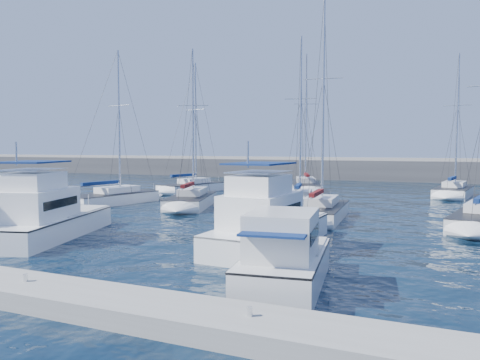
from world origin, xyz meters
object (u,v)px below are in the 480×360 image
at_px(motor_yacht_stbd_inner, 267,226).
at_px(sailboat_mid_a, 113,198).
at_px(motor_yacht_port_inner, 43,218).
at_px(sailboat_mid_d, 320,211).
at_px(sailboat_back_c, 454,191).
at_px(sailboat_mid_b, 191,201).
at_px(motor_yacht_stbd_outer, 285,261).
at_px(sailboat_mid_c, 299,202).
at_px(sailboat_back_a, 191,187).
at_px(sailboat_back_b, 306,186).

distance_m(motor_yacht_stbd_inner, sailboat_mid_a, 22.23).
bearing_deg(motor_yacht_port_inner, motor_yacht_stbd_inner, -3.96).
height_order(motor_yacht_stbd_inner, sailboat_mid_a, sailboat_mid_a).
bearing_deg(sailboat_mid_d, sailboat_back_c, 62.03).
bearing_deg(sailboat_mid_a, sailboat_back_c, 44.53).
height_order(motor_yacht_stbd_inner, sailboat_mid_b, sailboat_mid_b).
distance_m(motor_yacht_port_inner, motor_yacht_stbd_inner, 12.42).
bearing_deg(motor_yacht_stbd_outer, sailboat_mid_b, 119.55).
height_order(sailboat_mid_c, sailboat_back_a, sailboat_back_a).
bearing_deg(sailboat_mid_d, motor_yacht_port_inner, -137.26).
xyz_separation_m(sailboat_mid_d, sailboat_back_c, (8.91, 20.15, -0.00)).
distance_m(sailboat_mid_d, sailboat_back_a, 22.73).
height_order(sailboat_mid_a, sailboat_mid_c, sailboat_mid_c).
relative_size(motor_yacht_port_inner, sailboat_back_a, 0.68).
distance_m(sailboat_back_b, sailboat_back_c, 15.55).
xyz_separation_m(sailboat_mid_c, sailboat_back_c, (11.81, 15.42, -0.01)).
relative_size(sailboat_mid_a, sailboat_back_c, 0.94).
bearing_deg(sailboat_mid_d, sailboat_mid_c, 117.36).
height_order(sailboat_mid_c, sailboat_mid_d, sailboat_mid_d).
relative_size(motor_yacht_stbd_outer, sailboat_back_b, 0.41).
xyz_separation_m(sailboat_mid_b, sailboat_back_a, (-6.43, 11.39, 0.02)).
height_order(motor_yacht_port_inner, sailboat_mid_c, sailboat_mid_c).
height_order(motor_yacht_stbd_outer, sailboat_back_c, sailboat_back_c).
xyz_separation_m(sailboat_mid_a, sailboat_back_a, (0.89, 12.47, 0.02)).
bearing_deg(sailboat_mid_c, sailboat_mid_a, -179.73).
height_order(sailboat_mid_b, sailboat_back_b, sailboat_back_b).
relative_size(sailboat_back_a, sailboat_back_c, 0.99).
xyz_separation_m(motor_yacht_port_inner, sailboat_back_b, (5.61, 33.29, -0.61)).
height_order(motor_yacht_stbd_outer, sailboat_mid_a, sailboat_mid_a).
distance_m(motor_yacht_stbd_outer, sailboat_back_b, 37.69).
height_order(sailboat_mid_a, sailboat_back_a, sailboat_back_a).
bearing_deg(motor_yacht_port_inner, sailboat_back_c, 41.35).
xyz_separation_m(motor_yacht_port_inner, motor_yacht_stbd_inner, (12.14, 2.62, 0.00)).
relative_size(motor_yacht_stbd_inner, sailboat_mid_a, 0.69).
bearing_deg(sailboat_mid_a, motor_yacht_stbd_inner, -21.46).
relative_size(sailboat_mid_c, sailboat_mid_d, 0.91).
relative_size(motor_yacht_port_inner, motor_yacht_stbd_inner, 1.05).
distance_m(motor_yacht_port_inner, motor_yacht_stbd_outer, 15.31).
distance_m(sailboat_mid_a, sailboat_mid_b, 7.40).
bearing_deg(sailboat_mid_d, sailboat_mid_b, 164.29).
distance_m(motor_yacht_port_inner, sailboat_mid_d, 17.93).
bearing_deg(motor_yacht_stbd_outer, sailboat_mid_a, 132.93).
xyz_separation_m(motor_yacht_stbd_inner, sailboat_back_b, (-6.54, 30.67, -0.61)).
bearing_deg(motor_yacht_stbd_outer, sailboat_mid_d, 91.44).
height_order(motor_yacht_port_inner, motor_yacht_stbd_outer, motor_yacht_port_inner).
height_order(motor_yacht_stbd_outer, sailboat_back_a, sailboat_back_a).
relative_size(sailboat_mid_c, sailboat_back_a, 0.97).
height_order(sailboat_mid_a, sailboat_back_b, sailboat_back_b).
relative_size(motor_yacht_stbd_outer, sailboat_mid_d, 0.42).
distance_m(sailboat_mid_b, sailboat_mid_c, 9.06).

